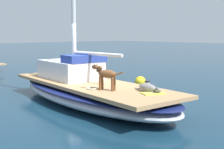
# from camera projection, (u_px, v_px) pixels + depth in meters

# --- Properties ---
(ground_plane) EXTENTS (120.00, 120.00, 0.00)m
(ground_plane) POSITION_uv_depth(u_px,v_px,m) (90.00, 103.00, 9.65)
(ground_plane) COLOR #143347
(sailboat_main) EXTENTS (3.33, 7.48, 0.66)m
(sailboat_main) POSITION_uv_depth(u_px,v_px,m) (90.00, 93.00, 9.61)
(sailboat_main) COLOR #B2B7C1
(sailboat_main) RESTS_ON ground
(cabin_house) EXTENTS (1.64, 2.37, 0.84)m
(cabin_house) POSITION_uv_depth(u_px,v_px,m) (72.00, 68.00, 10.40)
(cabin_house) COLOR silver
(cabin_house) RESTS_ON sailboat_main
(dog_brown) EXTENTS (0.42, 0.91, 0.70)m
(dog_brown) POSITION_uv_depth(u_px,v_px,m) (106.00, 75.00, 8.24)
(dog_brown) COLOR brown
(dog_brown) RESTS_ON sailboat_main
(dog_grey) EXTENTS (0.32, 0.95, 0.22)m
(dog_grey) POSITION_uv_depth(u_px,v_px,m) (149.00, 88.00, 8.01)
(dog_grey) COLOR gray
(dog_grey) RESTS_ON sailboat_main
(deck_winch) EXTENTS (0.16, 0.16, 0.21)m
(deck_winch) POSITION_uv_depth(u_px,v_px,m) (147.00, 85.00, 8.55)
(deck_winch) COLOR #B7B7BC
(deck_winch) RESTS_ON sailboat_main
(coiled_rope) EXTENTS (0.32, 0.32, 0.04)m
(coiled_rope) POSITION_uv_depth(u_px,v_px,m) (92.00, 88.00, 8.44)
(coiled_rope) COLOR beige
(coiled_rope) RESTS_ON sailboat_main
(deck_towel) EXTENTS (0.66, 0.57, 0.03)m
(deck_towel) POSITION_uv_depth(u_px,v_px,m) (153.00, 93.00, 7.78)
(deck_towel) COLOR #D8D14C
(deck_towel) RESTS_ON sailboat_main
(mooring_buoy) EXTENTS (0.44, 0.44, 0.44)m
(mooring_buoy) POSITION_uv_depth(u_px,v_px,m) (140.00, 82.00, 12.63)
(mooring_buoy) COLOR yellow
(mooring_buoy) RESTS_ON ground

